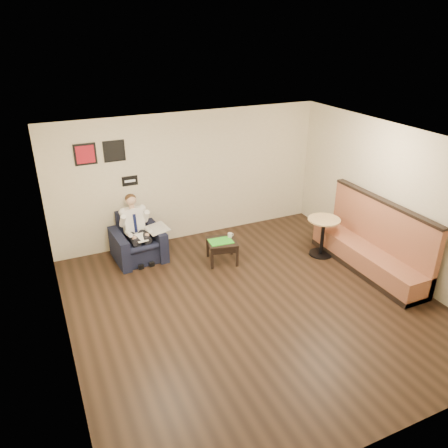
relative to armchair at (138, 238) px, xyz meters
name	(u,v)px	position (x,y,z in m)	size (l,w,h in m)	color
ground	(253,304)	(1.37, -2.42, -0.47)	(6.00, 6.00, 0.00)	black
wall_back	(190,177)	(1.37, 0.58, 0.93)	(6.00, 0.02, 2.80)	beige
wall_front	(395,347)	(1.37, -5.42, 0.93)	(6.00, 0.02, 2.80)	beige
wall_left	(58,273)	(-1.63, -2.42, 0.93)	(0.02, 6.00, 2.80)	beige
wall_right	(398,202)	(4.37, -2.42, 0.93)	(0.02, 6.00, 2.80)	beige
ceiling	(259,146)	(1.37, -2.42, 2.33)	(6.00, 6.00, 0.02)	white
seating_sign	(130,181)	(0.07, 0.56, 1.03)	(0.32, 0.02, 0.20)	black
art_print_left	(85,154)	(-0.73, 0.56, 1.68)	(0.42, 0.03, 0.42)	#B21525
art_print_right	(114,151)	(-0.18, 0.56, 1.68)	(0.42, 0.03, 0.42)	black
armchair	(138,238)	(0.00, 0.00, 0.00)	(0.96, 0.96, 0.93)	black
seated_man	(139,233)	(0.01, -0.12, 0.17)	(0.61, 0.91, 1.28)	white
lap_papers	(141,238)	(0.01, -0.22, 0.11)	(0.21, 0.30, 0.01)	white
newspaper	(157,228)	(0.40, -0.08, 0.17)	(0.41, 0.51, 0.01)	silver
side_table	(222,251)	(1.50, -0.83, -0.23)	(0.57, 0.57, 0.46)	black
green_folder	(221,241)	(1.47, -0.84, 0.00)	(0.46, 0.33, 0.01)	#35D32A
coffee_mug	(230,235)	(1.71, -0.75, 0.05)	(0.08, 0.08, 0.10)	white
smartphone	(223,237)	(1.59, -0.68, 0.00)	(0.14, 0.07, 0.01)	black
banquette	(370,237)	(3.96, -2.28, 0.23)	(0.65, 2.71, 1.38)	#96553A
cafe_table	(322,237)	(3.51, -1.43, -0.06)	(0.66, 0.66, 0.82)	tan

